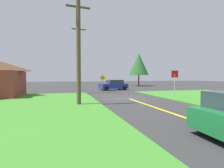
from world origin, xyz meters
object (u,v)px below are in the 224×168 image
Objects in this scene: stop_sign at (175,79)px; utility_pole_near at (79,51)px; direction_sign at (103,81)px; utility_pole_mid at (79,58)px; oak_tree_left at (139,64)px; car_approaching_junction at (114,85)px.

stop_sign is 9.96m from utility_pole_near.
utility_pole_near is at bearing -110.79° from direction_sign.
utility_pole_near is (-9.53, -1.90, 2.16)m from stop_sign.
stop_sign is 0.35× the size of utility_pole_near.
oak_tree_left is (14.46, 14.33, 0.36)m from utility_pole_mid.
utility_pole_near is 12.16m from direction_sign.
car_approaching_junction is 14.04m from oak_tree_left.
car_approaching_junction is 1.91× the size of direction_sign.
stop_sign is at bearing 96.22° from car_approaching_junction.
stop_sign is at bearing -104.65° from oak_tree_left.
direction_sign is at bearing -51.40° from stop_sign.
oak_tree_left reaches higher than direction_sign.
stop_sign is 23.03m from oak_tree_left.
car_approaching_junction is 15.62m from utility_pole_near.
direction_sign reaches higher than car_approaching_junction.
utility_pole_mid reaches higher than car_approaching_junction.
direction_sign is (-5.31, 9.21, -0.40)m from stop_sign.
utility_pole_mid is at bearing 85.01° from utility_pole_near.
direction_sign is (-2.36, -2.67, 0.70)m from car_approaching_junction.
utility_pole_near is at bearing -94.99° from utility_pole_mid.
direction_sign is at bearing 69.21° from utility_pole_near.
car_approaching_junction is at bearing 35.66° from utility_pole_mid.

